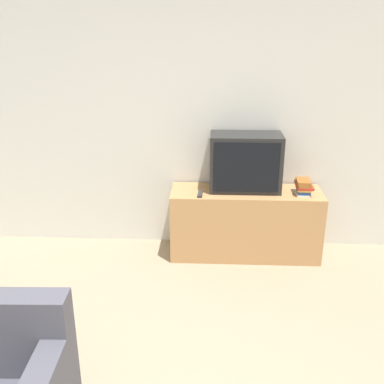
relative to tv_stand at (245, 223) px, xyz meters
name	(u,v)px	position (x,y,z in m)	size (l,w,h in m)	color
wall_back	(166,123)	(-0.81, 0.29, 0.96)	(9.00, 0.06, 2.60)	silver
tv_stand	(245,223)	(0.00, 0.00, 0.00)	(1.49, 0.48, 0.69)	tan
television	(245,162)	(-0.02, 0.06, 0.62)	(0.69, 0.37, 0.56)	black
book_stack	(303,187)	(0.54, -0.05, 0.42)	(0.17, 0.21, 0.14)	silver
remote_on_stand	(200,194)	(-0.45, -0.14, 0.36)	(0.05, 0.15, 0.02)	#2D2D2D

